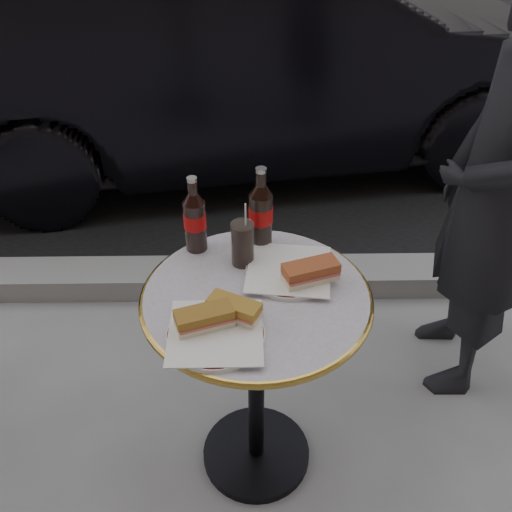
{
  "coord_description": "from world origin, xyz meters",
  "views": [
    {
      "loc": [
        -0.02,
        -1.15,
        1.72
      ],
      "look_at": [
        0.0,
        0.05,
        0.82
      ],
      "focal_mm": 40.0,
      "sensor_mm": 36.0,
      "label": 1
    }
  ],
  "objects_px": {
    "plate_right": "(289,272)",
    "cola_glass": "(243,244)",
    "bistro_table": "(256,385)",
    "cola_bottle_right": "(261,208)",
    "cola_bottle_left": "(194,214)",
    "plate_left": "(216,335)",
    "pedestrian": "(492,197)",
    "parked_car": "(253,54)"
  },
  "relations": [
    {
      "from": "bistro_table",
      "to": "parked_car",
      "type": "xyz_separation_m",
      "value": [
        0.02,
        2.23,
        0.29
      ]
    },
    {
      "from": "pedestrian",
      "to": "cola_glass",
      "type": "bearing_deg",
      "value": -67.68
    },
    {
      "from": "plate_right",
      "to": "cola_glass",
      "type": "distance_m",
      "value": 0.15
    },
    {
      "from": "cola_bottle_left",
      "to": "parked_car",
      "type": "height_order",
      "value": "parked_car"
    },
    {
      "from": "cola_bottle_right",
      "to": "plate_right",
      "type": "bearing_deg",
      "value": -62.25
    },
    {
      "from": "plate_left",
      "to": "cola_bottle_left",
      "type": "bearing_deg",
      "value": 100.82
    },
    {
      "from": "bistro_table",
      "to": "cola_glass",
      "type": "relative_size",
      "value": 5.48
    },
    {
      "from": "cola_bottle_left",
      "to": "plate_right",
      "type": "bearing_deg",
      "value": -25.41
    },
    {
      "from": "cola_glass",
      "to": "bistro_table",
      "type": "bearing_deg",
      "value": -75.08
    },
    {
      "from": "plate_left",
      "to": "cola_glass",
      "type": "relative_size",
      "value": 1.8
    },
    {
      "from": "bistro_table",
      "to": "cola_bottle_right",
      "type": "relative_size",
      "value": 2.89
    },
    {
      "from": "plate_left",
      "to": "cola_glass",
      "type": "bearing_deg",
      "value": 77.4
    },
    {
      "from": "cola_bottle_left",
      "to": "plate_left",
      "type": "bearing_deg",
      "value": -79.18
    },
    {
      "from": "plate_right",
      "to": "parked_car",
      "type": "distance_m",
      "value": 2.15
    },
    {
      "from": "pedestrian",
      "to": "parked_car",
      "type": "bearing_deg",
      "value": -154.53
    },
    {
      "from": "plate_left",
      "to": "plate_right",
      "type": "relative_size",
      "value": 1.0
    },
    {
      "from": "plate_right",
      "to": "cola_bottle_left",
      "type": "distance_m",
      "value": 0.31
    },
    {
      "from": "bistro_table",
      "to": "pedestrian",
      "type": "relative_size",
      "value": 0.47
    },
    {
      "from": "plate_right",
      "to": "cola_bottle_right",
      "type": "bearing_deg",
      "value": 117.75
    },
    {
      "from": "cola_glass",
      "to": "parked_car",
      "type": "height_order",
      "value": "parked_car"
    },
    {
      "from": "parked_car",
      "to": "cola_bottle_right",
      "type": "bearing_deg",
      "value": 170.59
    },
    {
      "from": "plate_right",
      "to": "parked_car",
      "type": "height_order",
      "value": "parked_car"
    },
    {
      "from": "plate_left",
      "to": "pedestrian",
      "type": "height_order",
      "value": "pedestrian"
    },
    {
      "from": "plate_right",
      "to": "pedestrian",
      "type": "xyz_separation_m",
      "value": [
        0.68,
        0.33,
        0.03
      ]
    },
    {
      "from": "bistro_table",
      "to": "parked_car",
      "type": "bearing_deg",
      "value": 89.6
    },
    {
      "from": "parked_car",
      "to": "cola_bottle_left",
      "type": "bearing_deg",
      "value": 165.27
    },
    {
      "from": "cola_bottle_left",
      "to": "cola_glass",
      "type": "xyz_separation_m",
      "value": [
        0.14,
        -0.07,
        -0.05
      ]
    },
    {
      "from": "plate_right",
      "to": "cola_glass",
      "type": "relative_size",
      "value": 1.79
    },
    {
      "from": "cola_bottle_right",
      "to": "pedestrian",
      "type": "relative_size",
      "value": 0.16
    },
    {
      "from": "bistro_table",
      "to": "plate_left",
      "type": "xyz_separation_m",
      "value": [
        -0.1,
        -0.16,
        0.37
      ]
    },
    {
      "from": "plate_left",
      "to": "cola_bottle_right",
      "type": "xyz_separation_m",
      "value": [
        0.12,
        0.38,
        0.12
      ]
    },
    {
      "from": "bistro_table",
      "to": "pedestrian",
      "type": "bearing_deg",
      "value": 28.54
    },
    {
      "from": "bistro_table",
      "to": "parked_car",
      "type": "relative_size",
      "value": 0.18
    },
    {
      "from": "plate_right",
      "to": "pedestrian",
      "type": "relative_size",
      "value": 0.16
    },
    {
      "from": "cola_bottle_left",
      "to": "parked_car",
      "type": "distance_m",
      "value": 2.04
    },
    {
      "from": "plate_left",
      "to": "plate_right",
      "type": "bearing_deg",
      "value": 51.53
    },
    {
      "from": "plate_left",
      "to": "parked_car",
      "type": "bearing_deg",
      "value": 87.2
    },
    {
      "from": "cola_glass",
      "to": "pedestrian",
      "type": "distance_m",
      "value": 0.85
    },
    {
      "from": "pedestrian",
      "to": "plate_left",
      "type": "bearing_deg",
      "value": -53.53
    },
    {
      "from": "cola_bottle_left",
      "to": "cola_bottle_right",
      "type": "bearing_deg",
      "value": 5.2
    },
    {
      "from": "plate_right",
      "to": "cola_glass",
      "type": "xyz_separation_m",
      "value": [
        -0.13,
        0.05,
        0.06
      ]
    },
    {
      "from": "plate_right",
      "to": "cola_bottle_right",
      "type": "relative_size",
      "value": 0.95
    }
  ]
}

